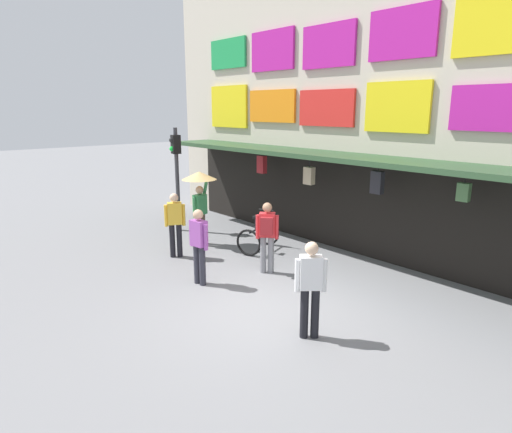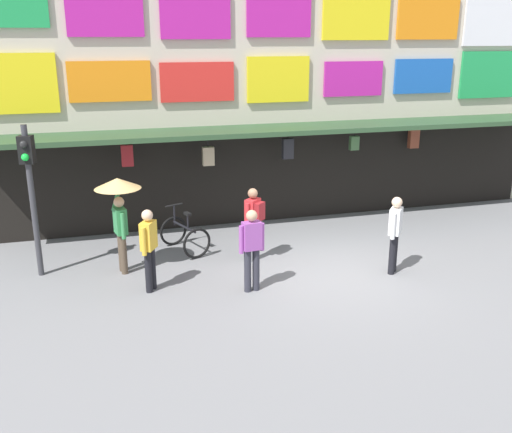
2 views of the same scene
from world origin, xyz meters
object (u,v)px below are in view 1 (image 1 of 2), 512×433
bicycle_parked (259,236)px  pedestrian_in_red (267,233)px  pedestrian_in_yellow (199,243)px  pedestrian_in_black (311,285)px  pedestrian_with_umbrella (199,187)px  pedestrian_in_blue (175,221)px  traffic_light_near (176,163)px

bicycle_parked → pedestrian_in_red: (1.41, -0.98, 0.59)m
bicycle_parked → pedestrian_in_yellow: pedestrian_in_yellow is taller
bicycle_parked → pedestrian_in_yellow: size_ratio=0.80×
bicycle_parked → pedestrian_in_black: size_ratio=0.80×
bicycle_parked → pedestrian_with_umbrella: (-1.47, -0.88, 1.25)m
pedestrian_in_red → pedestrian_in_blue: bearing=-157.7°
pedestrian_in_red → bicycle_parked: bearing=145.0°
pedestrian_in_blue → pedestrian_in_black: bearing=-5.6°
pedestrian_in_red → pedestrian_with_umbrella: bearing=177.9°
traffic_light_near → pedestrian_in_black: bearing=-14.8°
bicycle_parked → pedestrian_in_red: pedestrian_in_red is taller
pedestrian_in_red → pedestrian_in_blue: (-2.40, -0.99, -0.04)m
pedestrian_in_red → pedestrian_with_umbrella: pedestrian_with_umbrella is taller
bicycle_parked → pedestrian_in_yellow: bearing=-69.9°
bicycle_parked → pedestrian_in_blue: size_ratio=0.80×
traffic_light_near → pedestrian_in_black: 7.60m
bicycle_parked → pedestrian_in_blue: (-1.00, -1.97, 0.55)m
bicycle_parked → traffic_light_near: bearing=-170.0°
pedestrian_in_blue → pedestrian_in_red: bearing=22.3°
pedestrian_in_red → pedestrian_with_umbrella: 2.96m
pedestrian_in_yellow → pedestrian_in_red: same height
pedestrian_in_black → pedestrian_in_blue: size_ratio=1.00×
bicycle_parked → pedestrian_in_black: bearing=-31.2°
pedestrian_in_yellow → pedestrian_in_black: bearing=1.3°
pedestrian_with_umbrella → pedestrian_in_blue: bearing=-66.5°
bicycle_parked → pedestrian_with_umbrella: 2.12m
traffic_light_near → pedestrian_in_red: bearing=-5.3°
pedestrian_in_yellow → traffic_light_near: bearing=154.2°
pedestrian_with_umbrella → pedestrian_in_blue: 1.38m
pedestrian_in_yellow → bicycle_parked: bearing=110.1°
pedestrian_in_red → pedestrian_with_umbrella: (-2.88, 0.11, 0.66)m
pedestrian_in_red → pedestrian_in_black: bearing=-29.1°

